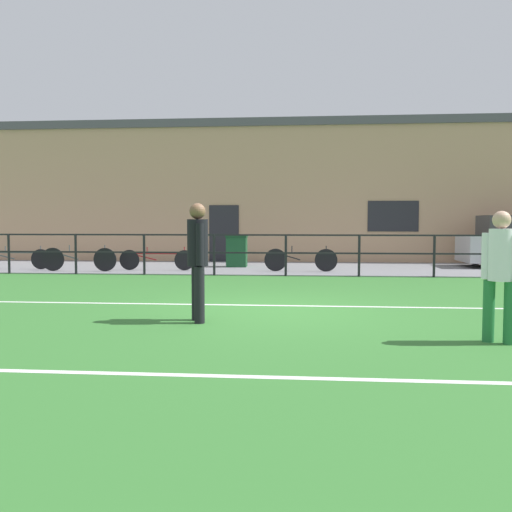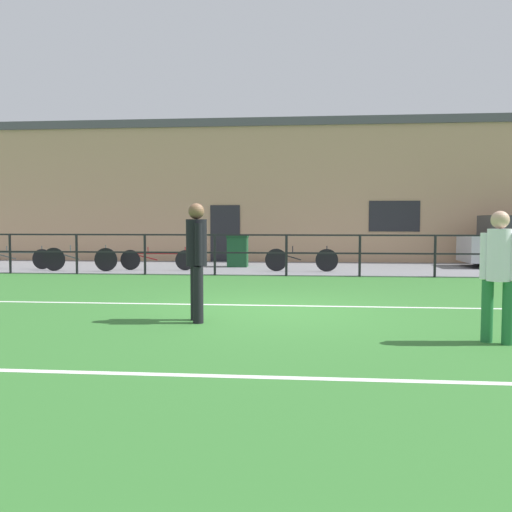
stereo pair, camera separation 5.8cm
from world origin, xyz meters
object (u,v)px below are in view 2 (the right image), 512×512
Objects in this scene: bicycle_parked_0 at (16,258)px; trash_bin_0 at (238,251)px; bicycle_parked_3 at (157,260)px; player_striker at (499,268)px; bicycle_parked_1 at (301,260)px; bicycle_parked_2 at (80,259)px; player_goalkeeper at (197,255)px.

trash_bin_0 reaches higher than bicycle_parked_0.
bicycle_parked_0 is 4.52m from bicycle_parked_3.
bicycle_parked_3 is at bearing -23.43° from player_striker.
player_striker is 0.70× the size of bicycle_parked_3.
bicycle_parked_3 is at bearing 180.00° from bicycle_parked_1.
bicycle_parked_3 is (-4.37, 0.00, -0.03)m from bicycle_parked_1.
trash_bin_0 reaches higher than bicycle_parked_1.
player_striker is 0.70× the size of bicycle_parked_0.
bicycle_parked_2 is (2.29, -0.51, 0.03)m from bicycle_parked_0.
bicycle_parked_1 is at bearing 0.00° from bicycle_parked_0.
bicycle_parked_1 reaches higher than bicycle_parked_0.
bicycle_parked_2 is at bearing -12.69° from bicycle_parked_0.
player_striker is (3.99, -1.10, -0.08)m from player_goalkeeper.
player_striker is at bearing -44.13° from bicycle_parked_2.
bicycle_parked_0 is at bearing 180.00° from bicycle_parked_1.
bicycle_parked_0 is 8.89m from bicycle_parked_1.
trash_bin_0 is (-0.63, 9.73, -0.47)m from player_goalkeeper.
bicycle_parked_0 is at bearing -9.15° from player_striker.
player_goalkeeper is 1.09× the size of player_striker.
player_goalkeeper is 9.77m from trash_bin_0.
trash_bin_0 is (4.51, 1.98, 0.16)m from bicycle_parked_2.
bicycle_parked_1 is 4.37m from bicycle_parked_3.
bicycle_parked_1 is at bearing 4.46° from bicycle_parked_2.
trash_bin_0 is at bearing 12.16° from bicycle_parked_0.
player_goalkeeper reaches higher than bicycle_parked_2.
bicycle_parked_0 reaches higher than bicycle_parked_3.
bicycle_parked_1 is at bearing -44.70° from player_striker.
player_striker is at bearing -39.39° from bicycle_parked_0.
player_striker reaches higher than trash_bin_0.
player_striker is 14.78m from bicycle_parked_0.
trash_bin_0 is (2.28, 1.47, 0.20)m from bicycle_parked_3.
trash_bin_0 is (-4.61, 10.84, -0.39)m from player_striker.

